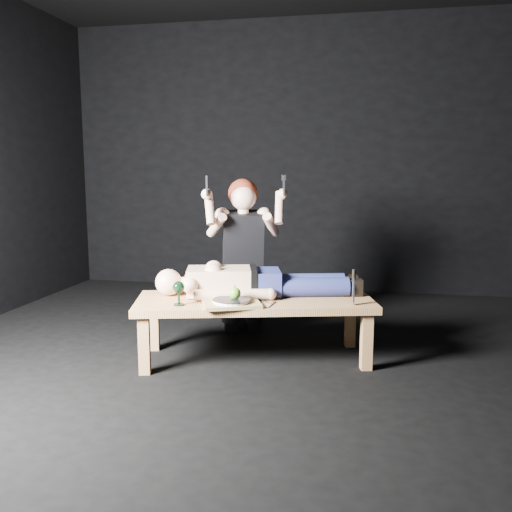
# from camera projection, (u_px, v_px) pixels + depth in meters

# --- Properties ---
(ground) EXTENTS (5.00, 5.00, 0.00)m
(ground) POSITION_uv_depth(u_px,v_px,m) (238.00, 359.00, 4.01)
(ground) COLOR black
(ground) RESTS_ON ground
(back_wall) EXTENTS (5.00, 0.00, 5.00)m
(back_wall) POSITION_uv_depth(u_px,v_px,m) (289.00, 157.00, 6.20)
(back_wall) COLOR black
(back_wall) RESTS_ON ground
(table) EXTENTS (1.78, 1.03, 0.45)m
(table) POSITION_uv_depth(u_px,v_px,m) (255.00, 329.00, 3.98)
(table) COLOR tan
(table) RESTS_ON ground
(lying_man) EXTENTS (1.64, 0.85, 0.25)m
(lying_man) POSITION_uv_depth(u_px,v_px,m) (260.00, 278.00, 4.05)
(lying_man) COLOR #E2AF8B
(lying_man) RESTS_ON table
(kneeling_woman) EXTENTS (0.91, 0.96, 1.33)m
(kneeling_woman) POSITION_uv_depth(u_px,v_px,m) (242.00, 255.00, 4.55)
(kneeling_woman) COLOR black
(kneeling_woman) RESTS_ON ground
(serving_tray) EXTENTS (0.45, 0.40, 0.02)m
(serving_tray) POSITION_uv_depth(u_px,v_px,m) (232.00, 304.00, 3.74)
(serving_tray) COLOR tan
(serving_tray) RESTS_ON table
(plate) EXTENTS (0.33, 0.33, 0.02)m
(plate) POSITION_uv_depth(u_px,v_px,m) (232.00, 301.00, 3.74)
(plate) COLOR white
(plate) RESTS_ON serving_tray
(apple) EXTENTS (0.08, 0.08, 0.08)m
(apple) POSITION_uv_depth(u_px,v_px,m) (235.00, 293.00, 3.74)
(apple) COLOR #4AA12A
(apple) RESTS_ON plate
(goblet) EXTENTS (0.10, 0.10, 0.17)m
(goblet) POSITION_uv_depth(u_px,v_px,m) (179.00, 293.00, 3.74)
(goblet) COLOR black
(goblet) RESTS_ON table
(fork_flat) EXTENTS (0.12, 0.15, 0.01)m
(fork_flat) POSITION_uv_depth(u_px,v_px,m) (204.00, 306.00, 3.73)
(fork_flat) COLOR #B2B2B7
(fork_flat) RESTS_ON table
(knife_flat) EXTENTS (0.04, 0.18, 0.01)m
(knife_flat) POSITION_uv_depth(u_px,v_px,m) (271.00, 304.00, 3.76)
(knife_flat) COLOR #B2B2B7
(knife_flat) RESTS_ON table
(spoon_flat) EXTENTS (0.12, 0.15, 0.01)m
(spoon_flat) POSITION_uv_depth(u_px,v_px,m) (265.00, 302.00, 3.83)
(spoon_flat) COLOR #B2B2B7
(spoon_flat) RESTS_ON table
(carving_knife) EXTENTS (0.04, 0.04, 0.25)m
(carving_knife) POSITION_uv_depth(u_px,v_px,m) (354.00, 287.00, 3.74)
(carving_knife) COLOR #B2B2B7
(carving_knife) RESTS_ON table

